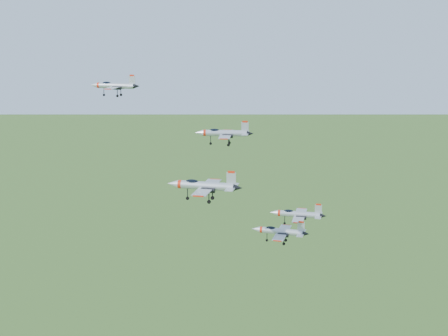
# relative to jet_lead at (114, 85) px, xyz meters

# --- Properties ---
(jet_lead) EXTENTS (11.47, 9.52, 3.06)m
(jet_lead) POSITION_rel_jet_lead_xyz_m (0.00, 0.00, 0.00)
(jet_lead) COLOR #ABB1B8
(jet_left_high) EXTENTS (11.92, 9.81, 3.19)m
(jet_left_high) POSITION_rel_jet_lead_xyz_m (25.16, -9.62, -8.18)
(jet_left_high) COLOR #ABB1B8
(jet_right_high) EXTENTS (13.82, 11.49, 3.69)m
(jet_right_high) POSITION_rel_jet_lead_xyz_m (23.79, -26.95, -14.48)
(jet_right_high) COLOR #ABB1B8
(jet_left_low) EXTENTS (12.05, 10.00, 3.22)m
(jet_left_low) POSITION_rel_jet_lead_xyz_m (40.35, -6.05, -25.80)
(jet_left_low) COLOR #ABB1B8
(jet_right_low) EXTENTS (11.21, 9.38, 3.00)m
(jet_right_low) POSITION_rel_jet_lead_xyz_m (37.13, -19.08, -25.18)
(jet_right_low) COLOR #ABB1B8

